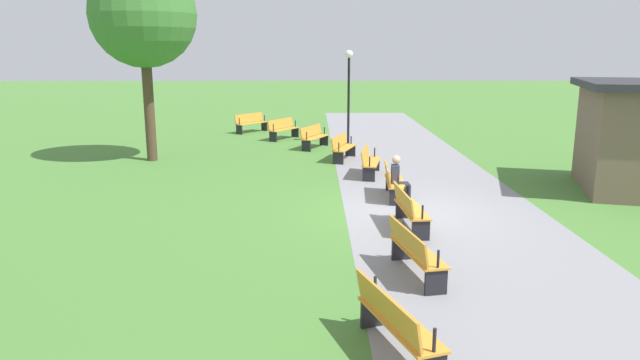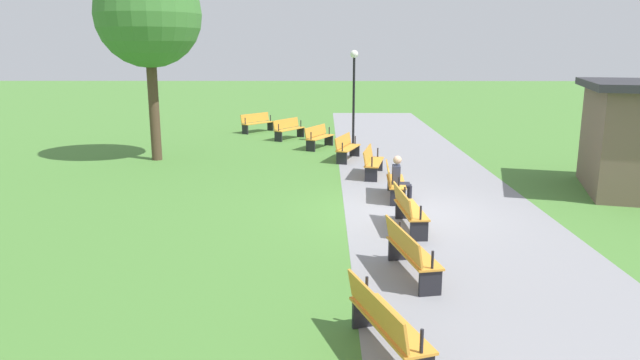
{
  "view_description": "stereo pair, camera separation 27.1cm",
  "coord_description": "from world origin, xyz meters",
  "px_view_note": "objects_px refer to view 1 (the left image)",
  "views": [
    {
      "loc": [
        13.56,
        -2.2,
        3.87
      ],
      "look_at": [
        -0.0,
        -2.05,
        0.8
      ],
      "focal_mm": 32.42,
      "sensor_mm": 36.0,
      "label": 1
    },
    {
      "loc": [
        13.56,
        -1.93,
        3.87
      ],
      "look_at": [
        -0.0,
        -2.05,
        0.8
      ],
      "focal_mm": 32.42,
      "sensor_mm": 36.0,
      "label": 2
    }
  ],
  "objects_px": {
    "bench_3": "(343,147)",
    "bench_7": "(414,251)",
    "bench_8": "(395,321)",
    "bench_5": "(392,180)",
    "bench_0": "(251,122)",
    "bench_6": "(409,208)",
    "bench_2": "(314,137)",
    "bench_1": "(283,129)",
    "tree_0": "(143,15)",
    "kiosk": "(635,136)",
    "bench_4": "(369,161)",
    "lamp_post": "(349,79)",
    "person_seated": "(399,177)"
  },
  "relations": [
    {
      "from": "bench_0",
      "to": "bench_1",
      "type": "bearing_deg",
      "value": 77.48
    },
    {
      "from": "tree_0",
      "to": "kiosk",
      "type": "xyz_separation_m",
      "value": [
        4.69,
        14.63,
        -3.45
      ]
    },
    {
      "from": "bench_6",
      "to": "bench_4",
      "type": "bearing_deg",
      "value": 179.98
    },
    {
      "from": "bench_5",
      "to": "person_seated",
      "type": "xyz_separation_m",
      "value": [
        0.3,
        0.12,
        0.16
      ]
    },
    {
      "from": "person_seated",
      "to": "lamp_post",
      "type": "height_order",
      "value": "lamp_post"
    },
    {
      "from": "bench_1",
      "to": "bench_4",
      "type": "distance_m",
      "value": 8.21
    },
    {
      "from": "bench_2",
      "to": "bench_4",
      "type": "relative_size",
      "value": 0.98
    },
    {
      "from": "bench_2",
      "to": "bench_3",
      "type": "distance_m",
      "value": 2.75
    },
    {
      "from": "bench_0",
      "to": "bench_2",
      "type": "relative_size",
      "value": 0.92
    },
    {
      "from": "bench_0",
      "to": "bench_2",
      "type": "bearing_deg",
      "value": 73.79
    },
    {
      "from": "bench_0",
      "to": "tree_0",
      "type": "relative_size",
      "value": 0.24
    },
    {
      "from": "kiosk",
      "to": "bench_2",
      "type": "bearing_deg",
      "value": -113.79
    },
    {
      "from": "bench_3",
      "to": "bench_2",
      "type": "bearing_deg",
      "value": -139.45
    },
    {
      "from": "tree_0",
      "to": "person_seated",
      "type": "bearing_deg",
      "value": 54.38
    },
    {
      "from": "bench_4",
      "to": "lamp_post",
      "type": "height_order",
      "value": "lamp_post"
    },
    {
      "from": "bench_0",
      "to": "bench_2",
      "type": "xyz_separation_m",
      "value": [
        4.59,
        3.0,
        0.0
      ]
    },
    {
      "from": "lamp_post",
      "to": "bench_6",
      "type": "bearing_deg",
      "value": 3.07
    },
    {
      "from": "bench_3",
      "to": "bench_7",
      "type": "distance_m",
      "value": 10.9
    },
    {
      "from": "person_seated",
      "to": "bench_8",
      "type": "bearing_deg",
      "value": -4.81
    },
    {
      "from": "bench_2",
      "to": "bench_4",
      "type": "bearing_deg",
      "value": 44.27
    },
    {
      "from": "bench_2",
      "to": "bench_3",
      "type": "height_order",
      "value": "same"
    },
    {
      "from": "bench_7",
      "to": "kiosk",
      "type": "bearing_deg",
      "value": 120.05
    },
    {
      "from": "person_seated",
      "to": "bench_6",
      "type": "bearing_deg",
      "value": 0.81
    },
    {
      "from": "bench_3",
      "to": "bench_5",
      "type": "distance_m",
      "value": 5.5
    },
    {
      "from": "bench_6",
      "to": "bench_2",
      "type": "bearing_deg",
      "value": -172.67
    },
    {
      "from": "bench_5",
      "to": "bench_6",
      "type": "bearing_deg",
      "value": 3.7
    },
    {
      "from": "tree_0",
      "to": "bench_5",
      "type": "bearing_deg",
      "value": 55.42
    },
    {
      "from": "bench_3",
      "to": "bench_8",
      "type": "bearing_deg",
      "value": 18.49
    },
    {
      "from": "bench_1",
      "to": "lamp_post",
      "type": "bearing_deg",
      "value": 99.53
    },
    {
      "from": "bench_5",
      "to": "bench_6",
      "type": "height_order",
      "value": "same"
    },
    {
      "from": "bench_3",
      "to": "tree_0",
      "type": "bearing_deg",
      "value": -71.72
    },
    {
      "from": "bench_8",
      "to": "lamp_post",
      "type": "relative_size",
      "value": 0.47
    },
    {
      "from": "bench_1",
      "to": "bench_3",
      "type": "bearing_deg",
      "value": 59.02
    },
    {
      "from": "bench_6",
      "to": "bench_7",
      "type": "relative_size",
      "value": 0.98
    },
    {
      "from": "bench_4",
      "to": "bench_0",
      "type": "bearing_deg",
      "value": -143.16
    },
    {
      "from": "bench_0",
      "to": "bench_8",
      "type": "xyz_separation_m",
      "value": [
        20.69,
        4.03,
        0.0
      ]
    },
    {
      "from": "bench_8",
      "to": "kiosk",
      "type": "relative_size",
      "value": 0.39
    },
    {
      "from": "person_seated",
      "to": "kiosk",
      "type": "height_order",
      "value": "kiosk"
    },
    {
      "from": "bench_6",
      "to": "tree_0",
      "type": "distance_m",
      "value": 12.21
    },
    {
      "from": "lamp_post",
      "to": "kiosk",
      "type": "height_order",
      "value": "lamp_post"
    },
    {
      "from": "bench_2",
      "to": "bench_1",
      "type": "bearing_deg",
      "value": -124.69
    },
    {
      "from": "bench_0",
      "to": "kiosk",
      "type": "distance_m",
      "value": 16.76
    },
    {
      "from": "bench_6",
      "to": "kiosk",
      "type": "distance_m",
      "value": 7.69
    },
    {
      "from": "bench_3",
      "to": "tree_0",
      "type": "relative_size",
      "value": 0.27
    },
    {
      "from": "bench_2",
      "to": "tree_0",
      "type": "bearing_deg",
      "value": -40.51
    },
    {
      "from": "tree_0",
      "to": "bench_0",
      "type": "bearing_deg",
      "value": 158.67
    },
    {
      "from": "bench_0",
      "to": "bench_1",
      "type": "relative_size",
      "value": 0.95
    },
    {
      "from": "bench_5",
      "to": "bench_8",
      "type": "distance_m",
      "value": 8.22
    },
    {
      "from": "bench_8",
      "to": "bench_5",
      "type": "bearing_deg",
      "value": 154.16
    },
    {
      "from": "bench_2",
      "to": "person_seated",
      "type": "xyz_separation_m",
      "value": [
        8.24,
        2.21,
        0.16
      ]
    }
  ]
}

